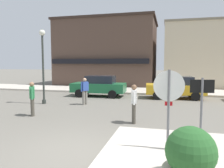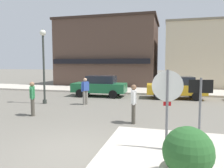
% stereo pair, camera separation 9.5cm
% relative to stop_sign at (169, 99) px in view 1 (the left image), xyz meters
% --- Properties ---
extents(ground_plane, '(160.00, 160.00, 0.00)m').
position_rel_stop_sign_xyz_m(ground_plane, '(-2.42, -0.50, -1.52)').
color(ground_plane, '#6B665B').
extents(kerb_far, '(80.00, 4.00, 0.15)m').
position_rel_stop_sign_xyz_m(kerb_far, '(-2.42, 13.21, -1.44)').
color(kerb_far, beige).
rests_on(kerb_far, ground).
extents(stop_sign, '(0.82, 0.11, 2.30)m').
position_rel_stop_sign_xyz_m(stop_sign, '(0.00, 0.00, 0.00)').
color(stop_sign, slate).
rests_on(stop_sign, ground).
extents(one_way_sign, '(0.60, 0.08, 2.10)m').
position_rel_stop_sign_xyz_m(one_way_sign, '(0.82, -0.03, -0.19)').
color(one_way_sign, slate).
rests_on(one_way_sign, ground).
extents(planter, '(1.10, 1.10, 1.23)m').
position_rel_stop_sign_xyz_m(planter, '(0.43, -1.52, -0.96)').
color(planter, '#ADA38E').
rests_on(planter, ground).
extents(lamp_post, '(0.36, 0.36, 4.54)m').
position_rel_stop_sign_xyz_m(lamp_post, '(-7.38, 5.89, 1.44)').
color(lamp_post, '#333833').
rests_on(lamp_post, ground).
extents(parked_car_nearest, '(4.06, 1.98, 1.56)m').
position_rel_stop_sign_xyz_m(parked_car_nearest, '(-5.02, 9.66, -0.71)').
color(parked_car_nearest, '#1E6B3D').
rests_on(parked_car_nearest, ground).
extents(parked_car_second, '(4.13, 2.14, 1.56)m').
position_rel_stop_sign_xyz_m(parked_car_second, '(0.51, 10.01, -0.71)').
color(parked_car_second, gold).
rests_on(parked_car_second, ground).
extents(pedestrian_crossing_near, '(0.39, 0.50, 1.61)m').
position_rel_stop_sign_xyz_m(pedestrian_crossing_near, '(-4.82, 6.22, -0.65)').
color(pedestrian_crossing_near, gray).
rests_on(pedestrian_crossing_near, ground).
extents(pedestrian_crossing_far, '(0.27, 0.56, 1.61)m').
position_rel_stop_sign_xyz_m(pedestrian_crossing_far, '(-1.36, 2.85, -0.65)').
color(pedestrian_crossing_far, '#4C473D').
rests_on(pedestrian_crossing_far, ground).
extents(pedestrian_kerb_side, '(0.38, 0.51, 1.61)m').
position_rel_stop_sign_xyz_m(pedestrian_kerb_side, '(-6.18, 2.96, -0.65)').
color(pedestrian_kerb_side, '#4C473D').
rests_on(pedestrian_kerb_side, ground).
extents(building_corner_shop, '(10.97, 7.99, 7.34)m').
position_rel_stop_sign_xyz_m(building_corner_shop, '(-6.81, 18.96, 2.16)').
color(building_corner_shop, brown).
rests_on(building_corner_shop, ground).
extents(building_storefront_left_near, '(5.52, 8.08, 6.59)m').
position_rel_stop_sign_xyz_m(building_storefront_left_near, '(2.32, 19.53, 1.78)').
color(building_storefront_left_near, beige).
rests_on(building_storefront_left_near, ground).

